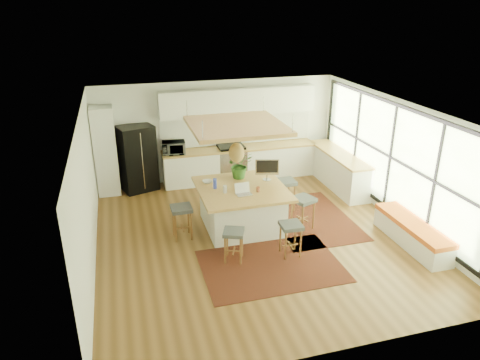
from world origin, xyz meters
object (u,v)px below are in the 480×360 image
object	(u,v)px
stool_right_front	(303,214)
stool_left_side	(182,222)
laptop	(244,189)
island_plant	(240,168)
stool_near_right	(290,239)
microwave	(174,146)
stool_right_back	(285,195)
island	(242,207)
stool_near_left	(234,244)
fridge	(137,156)
monitor	(267,169)

from	to	relation	value
stool_right_front	stool_left_side	world-z (taller)	stool_right_front
laptop	island_plant	bearing A→B (deg)	74.16
stool_near_right	microwave	bearing A→B (deg)	112.53
stool_left_side	island_plant	bearing A→B (deg)	25.93
stool_right_front	microwave	size ratio (longest dim) A/B	1.25
stool_near_right	stool_right_back	size ratio (longest dim) A/B	0.92
stool_left_side	island	bearing A→B (deg)	5.85
island	island_plant	distance (m)	0.91
stool_near_left	stool_right_front	xyz separation A→B (m)	(1.77, 0.84, 0.00)
stool_right_front	island	bearing A→B (deg)	160.65
stool_near_right	stool_right_front	size ratio (longest dim) A/B	0.93
island	stool_right_back	bearing A→B (deg)	24.63
island	microwave	xyz separation A→B (m)	(-1.08, 2.65, 0.66)
island	stool_near_right	bearing A→B (deg)	-66.85
stool_right_front	microwave	world-z (taller)	microwave
fridge	island	distance (m)	3.42
island	microwave	distance (m)	2.94
stool_right_back	island_plant	world-z (taller)	island_plant
fridge	stool_near_right	size ratio (longest dim) A/B	2.52
fridge	stool_near_left	world-z (taller)	fridge
fridge	monitor	world-z (taller)	fridge
island	island_plant	xyz separation A→B (m)	(0.11, 0.57, 0.70)
island	stool_near_left	xyz separation A→B (m)	(-0.52, -1.28, -0.11)
stool_right_back	monitor	bearing A→B (deg)	-152.61
stool_left_side	monitor	bearing A→B (deg)	11.49
island_plant	island	bearing A→B (deg)	-101.42
fridge	stool_right_front	xyz separation A→B (m)	(3.26, -3.16, -0.57)
stool_right_front	microwave	xyz separation A→B (m)	(-2.33, 3.09, 0.77)
fridge	island_plant	distance (m)	3.04
stool_near_left	microwave	distance (m)	4.04
island_plant	stool_right_front	bearing A→B (deg)	-41.50
island	stool_right_back	xyz separation A→B (m)	(1.22, 0.56, -0.11)
monitor	stool_left_side	bearing A→B (deg)	-153.49
monitor	stool_near_right	bearing A→B (deg)	-77.28
island	monitor	size ratio (longest dim) A/B	3.49
microwave	island_plant	distance (m)	2.40
fridge	stool_near_right	xyz separation A→B (m)	(2.61, -4.10, -0.57)
fridge	stool_near_left	distance (m)	4.31
island	monitor	distance (m)	1.01
island	microwave	bearing A→B (deg)	112.21
laptop	island_plant	xyz separation A→B (m)	(0.17, 0.94, 0.12)
stool_near_left	stool_right_front	bearing A→B (deg)	25.39
stool_near_left	stool_near_right	bearing A→B (deg)	-5.31
stool_right_front	island_plant	world-z (taller)	island_plant
stool_left_side	monitor	xyz separation A→B (m)	(1.99, 0.40, 0.83)
stool_near_left	stool_right_back	world-z (taller)	stool_right_back
stool_right_front	stool_right_back	distance (m)	1.00
fridge	stool_left_side	world-z (taller)	fridge
fridge	island_plant	world-z (taller)	fridge
microwave	island_plant	world-z (taller)	island_plant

